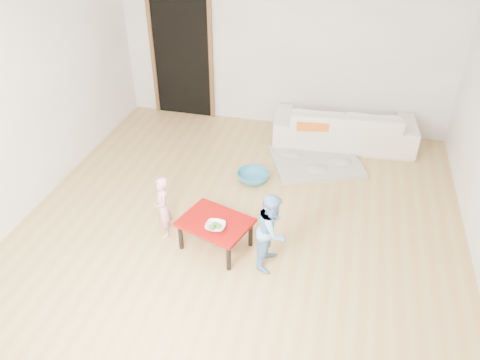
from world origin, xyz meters
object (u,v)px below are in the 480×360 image
at_px(sofa, 344,126).
at_px(bowl, 215,226).
at_px(child_pink, 163,207).
at_px(basin, 253,177).
at_px(child_blue, 272,230).
at_px(red_table, 216,234).

height_order(sofa, bowl, sofa).
xyz_separation_m(child_pink, basin, (0.73, 1.27, -0.30)).
bearing_deg(sofa, basin, 45.92).
bearing_deg(sofa, bowl, 62.94).
bearing_deg(basin, bowl, -92.89).
bearing_deg(child_blue, sofa, -4.97).
distance_m(red_table, basin, 1.35).
bearing_deg(bowl, child_pink, 163.63).
height_order(child_pink, basin, child_pink).
xyz_separation_m(child_blue, basin, (-0.51, 1.43, -0.36)).
bearing_deg(sofa, child_blue, 73.90).
distance_m(red_table, child_pink, 0.65).
bearing_deg(red_table, basin, 85.29).
bearing_deg(bowl, child_blue, 2.73).
height_order(red_table, child_blue, child_blue).
distance_m(child_pink, basin, 1.49).
xyz_separation_m(child_pink, child_blue, (1.24, -0.16, 0.06)).
bearing_deg(basin, red_table, -94.71).
height_order(red_table, bowl, bowl).
height_order(child_pink, child_blue, child_blue).
distance_m(bowl, basin, 1.49).
relative_size(bowl, basin, 0.48).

